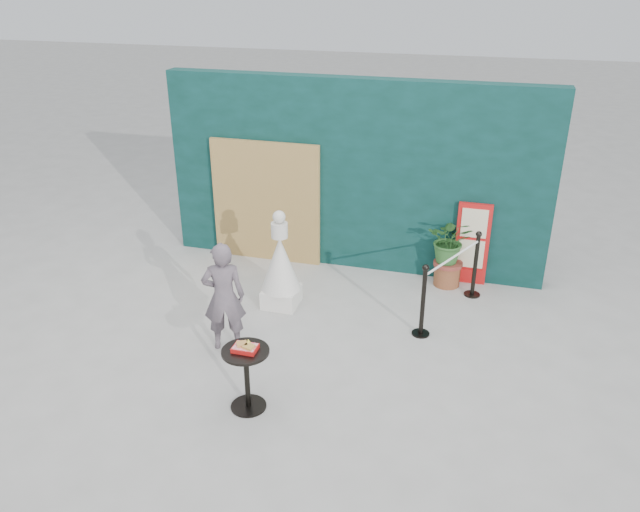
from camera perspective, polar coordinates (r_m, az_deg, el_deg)
The scene contains 10 objects.
ground at distance 7.73m, azimuth -2.45°, elevation -10.40°, with size 60.00×60.00×0.00m, color #ADAAA5.
back_wall at distance 9.80m, azimuth 3.11°, elevation 7.32°, with size 6.00×0.30×3.00m, color #092B25.
bamboo_fence at distance 10.15m, azimuth -4.98°, elevation 4.92°, with size 1.80×0.08×2.00m, color tan.
woman at distance 7.88m, azimuth -8.79°, elevation -3.69°, with size 0.53×0.35×1.46m, color #655760.
menu_board at distance 9.71m, azimuth 13.73°, elevation 1.07°, with size 0.50×0.07×1.30m.
statue at distance 8.84m, azimuth -3.63°, elevation -1.08°, with size 0.57×0.57×1.46m.
cafe_table at distance 6.92m, azimuth -6.74°, elevation -10.29°, with size 0.52×0.52×0.75m.
food_basket at distance 6.76m, azimuth -6.84°, elevation -8.29°, with size 0.26×0.19×0.11m.
planter at distance 9.57m, azimuth 11.77°, elevation 0.87°, with size 0.65×0.57×1.11m.
stanchion_barrier at distance 8.82m, azimuth 11.86°, elevation -2.38°, with size 0.84×1.54×1.03m.
Camera 1 is at (2.01, -5.96, 4.49)m, focal length 35.00 mm.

